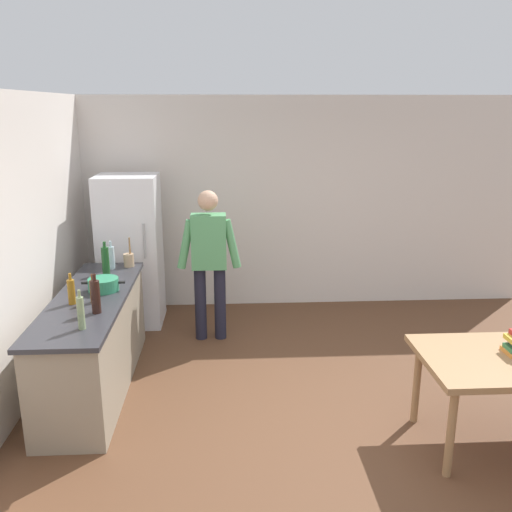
{
  "coord_description": "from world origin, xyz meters",
  "views": [
    {
      "loc": [
        -0.76,
        -3.89,
        2.57
      ],
      "look_at": [
        -0.47,
        1.27,
        1.13
      ],
      "focal_mm": 37.93,
      "sensor_mm": 36.0,
      "label": 1
    }
  ],
  "objects_px": {
    "cooking_pot": "(103,285)",
    "bottle_wine_green": "(105,260)",
    "refrigerator": "(131,251)",
    "utensil_jar": "(129,259)",
    "bottle_beer_brown": "(93,291)",
    "bottle_oil_amber": "(71,291)",
    "person": "(209,256)",
    "bottle_wine_dark": "(96,296)",
    "bottle_water_clear": "(111,257)",
    "bottle_vinegar_tall": "(81,313)"
  },
  "relations": [
    {
      "from": "cooking_pot",
      "to": "utensil_jar",
      "type": "xyz_separation_m",
      "value": [
        0.1,
        0.79,
        0.02
      ]
    },
    {
      "from": "utensil_jar",
      "to": "bottle_oil_amber",
      "type": "bearing_deg",
      "value": -104.94
    },
    {
      "from": "refrigerator",
      "to": "utensil_jar",
      "type": "distance_m",
      "value": 0.66
    },
    {
      "from": "person",
      "to": "bottle_wine_dark",
      "type": "height_order",
      "value": "person"
    },
    {
      "from": "refrigerator",
      "to": "utensil_jar",
      "type": "height_order",
      "value": "refrigerator"
    },
    {
      "from": "bottle_beer_brown",
      "to": "cooking_pot",
      "type": "bearing_deg",
      "value": 86.89
    },
    {
      "from": "cooking_pot",
      "to": "bottle_water_clear",
      "type": "relative_size",
      "value": 1.33
    },
    {
      "from": "refrigerator",
      "to": "bottle_beer_brown",
      "type": "xyz_separation_m",
      "value": [
        -0.03,
        -1.75,
        0.11
      ]
    },
    {
      "from": "cooking_pot",
      "to": "bottle_vinegar_tall",
      "type": "distance_m",
      "value": 0.91
    },
    {
      "from": "bottle_wine_green",
      "to": "refrigerator",
      "type": "bearing_deg",
      "value": 83.89
    },
    {
      "from": "utensil_jar",
      "to": "bottle_water_clear",
      "type": "relative_size",
      "value": 1.07
    },
    {
      "from": "refrigerator",
      "to": "bottle_wine_dark",
      "type": "bearing_deg",
      "value": -88.51
    },
    {
      "from": "bottle_wine_green",
      "to": "bottle_vinegar_tall",
      "type": "height_order",
      "value": "bottle_wine_green"
    },
    {
      "from": "bottle_vinegar_tall",
      "to": "bottle_beer_brown",
      "type": "distance_m",
      "value": 0.59
    },
    {
      "from": "bottle_water_clear",
      "to": "bottle_wine_dark",
      "type": "distance_m",
      "value": 1.29
    },
    {
      "from": "bottle_beer_brown",
      "to": "person",
      "type": "bearing_deg",
      "value": 50.82
    },
    {
      "from": "utensil_jar",
      "to": "bottle_beer_brown",
      "type": "distance_m",
      "value": 1.11
    },
    {
      "from": "bottle_oil_amber",
      "to": "bottle_beer_brown",
      "type": "bearing_deg",
      "value": 9.05
    },
    {
      "from": "person",
      "to": "bottle_beer_brown",
      "type": "bearing_deg",
      "value": -129.18
    },
    {
      "from": "bottle_oil_amber",
      "to": "bottle_water_clear",
      "type": "xyz_separation_m",
      "value": [
        0.13,
        1.06,
        0.01
      ]
    },
    {
      "from": "bottle_oil_amber",
      "to": "utensil_jar",
      "type": "bearing_deg",
      "value": 75.06
    },
    {
      "from": "bottle_wine_green",
      "to": "bottle_beer_brown",
      "type": "distance_m",
      "value": 0.85
    },
    {
      "from": "person",
      "to": "utensil_jar",
      "type": "xyz_separation_m",
      "value": [
        -0.86,
        -0.1,
        0.0
      ]
    },
    {
      "from": "bottle_beer_brown",
      "to": "bottle_oil_amber",
      "type": "xyz_separation_m",
      "value": [
        -0.18,
        -0.03,
        0.01
      ]
    },
    {
      "from": "bottle_wine_green",
      "to": "bottle_wine_dark",
      "type": "xyz_separation_m",
      "value": [
        0.15,
        -1.1,
        0.0
      ]
    },
    {
      "from": "bottle_wine_dark",
      "to": "bottle_beer_brown",
      "type": "bearing_deg",
      "value": 107.51
    },
    {
      "from": "bottle_oil_amber",
      "to": "bottle_wine_green",
      "type": "bearing_deg",
      "value": 82.74
    },
    {
      "from": "bottle_oil_amber",
      "to": "bottle_wine_dark",
      "type": "bearing_deg",
      "value": -40.61
    },
    {
      "from": "bottle_vinegar_tall",
      "to": "bottle_wine_green",
      "type": "bearing_deg",
      "value": 94.48
    },
    {
      "from": "cooking_pot",
      "to": "bottle_wine_green",
      "type": "xyz_separation_m",
      "value": [
        -0.09,
        0.53,
        0.09
      ]
    },
    {
      "from": "person",
      "to": "cooking_pot",
      "type": "xyz_separation_m",
      "value": [
        -0.96,
        -0.89,
        -0.02
      ]
    },
    {
      "from": "person",
      "to": "utensil_jar",
      "type": "relative_size",
      "value": 5.31
    },
    {
      "from": "cooking_pot",
      "to": "utensil_jar",
      "type": "bearing_deg",
      "value": 82.54
    },
    {
      "from": "bottle_vinegar_tall",
      "to": "bottle_oil_amber",
      "type": "relative_size",
      "value": 1.14
    },
    {
      "from": "bottle_vinegar_tall",
      "to": "bottle_water_clear",
      "type": "height_order",
      "value": "bottle_vinegar_tall"
    },
    {
      "from": "refrigerator",
      "to": "bottle_beer_brown",
      "type": "height_order",
      "value": "refrigerator"
    },
    {
      "from": "person",
      "to": "bottle_wine_green",
      "type": "distance_m",
      "value": 1.11
    },
    {
      "from": "bottle_wine_green",
      "to": "cooking_pot",
      "type": "bearing_deg",
      "value": -80.79
    },
    {
      "from": "refrigerator",
      "to": "bottle_wine_green",
      "type": "xyz_separation_m",
      "value": [
        -0.1,
        -0.91,
        0.15
      ]
    },
    {
      "from": "refrigerator",
      "to": "bottle_beer_brown",
      "type": "bearing_deg",
      "value": -90.9
    },
    {
      "from": "refrigerator",
      "to": "utensil_jar",
      "type": "bearing_deg",
      "value": -81.93
    },
    {
      "from": "refrigerator",
      "to": "bottle_vinegar_tall",
      "type": "height_order",
      "value": "refrigerator"
    },
    {
      "from": "bottle_oil_amber",
      "to": "bottle_wine_dark",
      "type": "height_order",
      "value": "bottle_wine_dark"
    },
    {
      "from": "bottle_beer_brown",
      "to": "bottle_wine_dark",
      "type": "relative_size",
      "value": 0.76
    },
    {
      "from": "cooking_pot",
      "to": "bottle_wine_dark",
      "type": "xyz_separation_m",
      "value": [
        0.06,
        -0.56,
        0.09
      ]
    },
    {
      "from": "person",
      "to": "bottle_water_clear",
      "type": "xyz_separation_m",
      "value": [
        -1.03,
        -0.17,
        0.05
      ]
    },
    {
      "from": "bottle_wine_dark",
      "to": "cooking_pot",
      "type": "bearing_deg",
      "value": 96.33
    },
    {
      "from": "cooking_pot",
      "to": "bottle_beer_brown",
      "type": "bearing_deg",
      "value": -93.11
    },
    {
      "from": "cooking_pot",
      "to": "bottle_wine_green",
      "type": "distance_m",
      "value": 0.55
    },
    {
      "from": "cooking_pot",
      "to": "bottle_beer_brown",
      "type": "distance_m",
      "value": 0.32
    }
  ]
}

